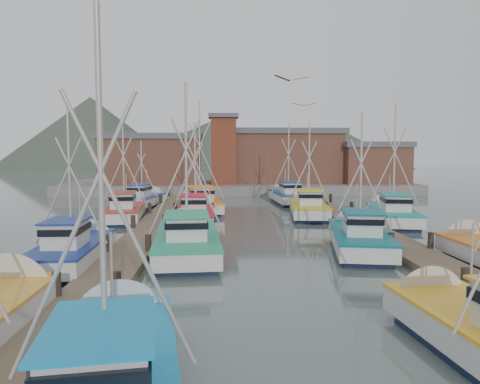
{
  "coord_description": "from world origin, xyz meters",
  "views": [
    {
      "loc": [
        -2.54,
        -24.56,
        5.24
      ],
      "look_at": [
        -1.2,
        5.54,
        2.6
      ],
      "focal_mm": 35.0,
      "sensor_mm": 36.0,
      "label": 1
    }
  ],
  "objects_px": {
    "boat_0": "(110,373)",
    "boat_8": "(196,215)",
    "lookout_tower": "(223,149)",
    "boat_4": "(187,240)",
    "boat_12": "(199,203)"
  },
  "relations": [
    {
      "from": "lookout_tower",
      "to": "boat_4",
      "type": "height_order",
      "value": "lookout_tower"
    },
    {
      "from": "lookout_tower",
      "to": "boat_4",
      "type": "xyz_separation_m",
      "value": [
        -2.22,
        -33.67,
        -4.87
      ]
    },
    {
      "from": "boat_0",
      "to": "boat_8",
      "type": "xyz_separation_m",
      "value": [
        0.59,
        24.1,
        -0.0
      ]
    },
    {
      "from": "lookout_tower",
      "to": "boat_0",
      "type": "bearing_deg",
      "value": -93.34
    },
    {
      "from": "lookout_tower",
      "to": "boat_4",
      "type": "relative_size",
      "value": 0.86
    },
    {
      "from": "lookout_tower",
      "to": "boat_12",
      "type": "height_order",
      "value": "lookout_tower"
    },
    {
      "from": "boat_4",
      "to": "boat_8",
      "type": "distance_m",
      "value": 9.57
    },
    {
      "from": "boat_8",
      "to": "boat_12",
      "type": "xyz_separation_m",
      "value": [
        -0.1,
        7.73,
        0.01
      ]
    },
    {
      "from": "boat_0",
      "to": "boat_12",
      "type": "xyz_separation_m",
      "value": [
        0.49,
        31.83,
        0.01
      ]
    },
    {
      "from": "boat_4",
      "to": "lookout_tower",
      "type": "bearing_deg",
      "value": 82.41
    },
    {
      "from": "boat_4",
      "to": "boat_8",
      "type": "height_order",
      "value": "boat_4"
    },
    {
      "from": "lookout_tower",
      "to": "boat_0",
      "type": "height_order",
      "value": "lookout_tower"
    },
    {
      "from": "lookout_tower",
      "to": "boat_12",
      "type": "relative_size",
      "value": 0.81
    },
    {
      "from": "lookout_tower",
      "to": "boat_8",
      "type": "height_order",
      "value": "lookout_tower"
    },
    {
      "from": "boat_0",
      "to": "boat_12",
      "type": "relative_size",
      "value": 0.87
    }
  ]
}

